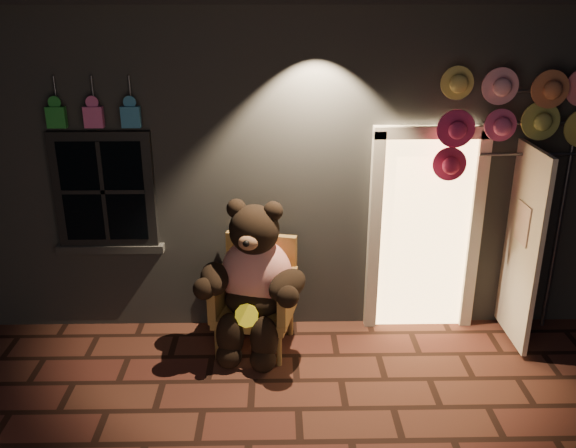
{
  "coord_description": "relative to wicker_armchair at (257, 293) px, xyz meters",
  "views": [
    {
      "loc": [
        -0.18,
        -4.38,
        3.42
      ],
      "look_at": [
        -0.07,
        1.0,
        1.35
      ],
      "focal_mm": 38.0,
      "sensor_mm": 36.0,
      "label": 1
    }
  ],
  "objects": [
    {
      "name": "teddy_bear",
      "position": [
        -0.02,
        -0.14,
        0.22
      ],
      "size": [
        1.12,
        0.98,
        1.58
      ],
      "rotation": [
        0.0,
        0.0,
        -0.22
      ],
      "color": "red",
      "rests_on": "ground"
    },
    {
      "name": "wicker_armchair",
      "position": [
        0.0,
        0.0,
        0.0
      ],
      "size": [
        0.89,
        0.83,
        1.11
      ],
      "rotation": [
        0.0,
        0.0,
        -0.22
      ],
      "color": "olive",
      "rests_on": "ground"
    },
    {
      "name": "ground",
      "position": [
        0.39,
        -1.12,
        -0.56
      ],
      "size": [
        60.0,
        60.0,
        0.0
      ],
      "primitive_type": "plane",
      "color": "#4E291D",
      "rests_on": "ground"
    },
    {
      "name": "shop_building",
      "position": [
        0.39,
        2.87,
        1.18
      ],
      "size": [
        7.3,
        5.95,
        3.51
      ],
      "color": "slate",
      "rests_on": "ground"
    },
    {
      "name": "hat_rack",
      "position": [
        2.46,
        0.16,
        1.75
      ],
      "size": [
        1.69,
        0.22,
        2.76
      ],
      "color": "#59595E",
      "rests_on": "ground"
    }
  ]
}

